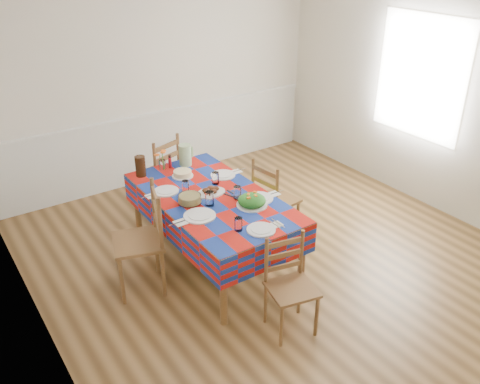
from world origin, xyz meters
name	(u,v)px	position (x,y,z in m)	size (l,w,h in m)	color
room	(285,137)	(0.00, 0.00, 1.35)	(4.58, 5.08, 2.78)	brown
wainscot	(166,141)	(0.00, 2.48, 0.49)	(4.41, 0.06, 0.92)	silver
window_right	(420,77)	(2.23, 0.30, 1.50)	(1.40, 1.40, 0.00)	white
dining_table	(212,203)	(-0.55, 0.40, 0.65)	(1.01, 1.89, 0.73)	brown
setting_near_head	(253,227)	(-0.58, -0.33, 0.76)	(0.41, 0.27, 0.12)	white
setting_left_near	(203,210)	(-0.78, 0.18, 0.76)	(0.53, 0.32, 0.14)	white
setting_left_far	(173,190)	(-0.82, 0.69, 0.76)	(0.46, 0.27, 0.12)	white
setting_right_near	(252,196)	(-0.26, 0.14, 0.76)	(0.51, 0.29, 0.13)	white
setting_right_far	(221,176)	(-0.26, 0.68, 0.76)	(0.48, 0.28, 0.12)	white
meat_platter	(211,191)	(-0.52, 0.45, 0.76)	(0.30, 0.21, 0.06)	white
salad_platter	(252,201)	(-0.33, 0.03, 0.78)	(0.29, 0.29, 0.12)	white
pasta_bowl	(190,199)	(-0.78, 0.40, 0.77)	(0.22, 0.22, 0.08)	white
cake	(183,174)	(-0.57, 0.95, 0.76)	(0.22, 0.22, 0.06)	white
serving_utensils	(235,196)	(-0.36, 0.27, 0.74)	(0.13, 0.28, 0.01)	black
flower_vase	(162,163)	(-0.68, 1.18, 0.83)	(0.15, 0.12, 0.24)	white
hot_sauce	(170,161)	(-0.57, 1.21, 0.81)	(0.03, 0.03, 0.15)	#B00E13
green_pitcher	(185,155)	(-0.40, 1.18, 0.85)	(0.13, 0.13, 0.23)	#99C188
tea_pitcher	(140,166)	(-0.91, 1.20, 0.84)	(0.11, 0.11, 0.22)	black
name_card	(269,236)	(-0.52, -0.48, 0.74)	(0.07, 0.02, 0.02)	white
chair_near	(290,286)	(-0.54, -0.79, 0.42)	(0.44, 0.43, 0.85)	brown
chair_far	(160,176)	(-0.53, 1.59, 0.48)	(0.54, 0.52, 0.97)	brown
chair_left	(143,241)	(-1.29, 0.39, 0.51)	(0.55, 0.56, 1.03)	brown
chair_right	(273,201)	(0.21, 0.40, 0.46)	(0.44, 0.46, 0.93)	brown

